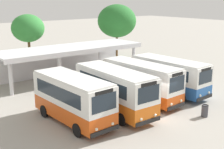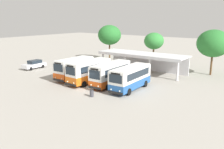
% 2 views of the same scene
% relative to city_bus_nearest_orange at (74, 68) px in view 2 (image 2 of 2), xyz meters
% --- Properties ---
extents(ground_plane, '(180.00, 180.00, 0.00)m').
position_rel_city_bus_nearest_orange_xyz_m(ground_plane, '(5.79, -2.55, -1.81)').
color(ground_plane, '#A39E93').
extents(city_bus_nearest_orange, '(2.67, 7.11, 3.28)m').
position_rel_city_bus_nearest_orange_xyz_m(city_bus_nearest_orange, '(0.00, 0.00, 0.00)').
color(city_bus_nearest_orange, black).
rests_on(city_bus_nearest_orange, ground).
extents(city_bus_second_in_row, '(2.57, 7.62, 3.34)m').
position_rel_city_bus_nearest_orange_xyz_m(city_bus_second_in_row, '(3.42, -0.33, 0.03)').
color(city_bus_second_in_row, black).
rests_on(city_bus_second_in_row, ground).
extents(city_bus_middle_cream, '(2.51, 7.60, 3.25)m').
position_rel_city_bus_nearest_orange_xyz_m(city_bus_middle_cream, '(6.84, 0.40, -0.02)').
color(city_bus_middle_cream, black).
rests_on(city_bus_middle_cream, ground).
extents(city_bus_fourth_amber, '(2.65, 7.63, 3.15)m').
position_rel_city_bus_nearest_orange_xyz_m(city_bus_fourth_amber, '(10.26, 0.32, -0.07)').
color(city_bus_fourth_amber, black).
rests_on(city_bus_fourth_amber, ground).
extents(parked_car_flank, '(2.04, 4.64, 1.62)m').
position_rel_city_bus_nearest_orange_xyz_m(parked_car_flank, '(-11.81, 0.99, -0.98)').
color(parked_car_flank, black).
rests_on(parked_car_flank, ground).
extents(terminal_canopy, '(15.97, 4.85, 3.40)m').
position_rel_city_bus_nearest_orange_xyz_m(terminal_canopy, '(6.14, 11.15, 0.77)').
color(terminal_canopy, silver).
rests_on(terminal_canopy, ground).
extents(waiting_chair_end_by_column, '(0.44, 0.44, 0.86)m').
position_rel_city_bus_nearest_orange_xyz_m(waiting_chair_end_by_column, '(4.72, 9.70, -1.29)').
color(waiting_chair_end_by_column, slate).
rests_on(waiting_chair_end_by_column, ground).
extents(waiting_chair_second_from_end, '(0.44, 0.44, 0.86)m').
position_rel_city_bus_nearest_orange_xyz_m(waiting_chair_second_from_end, '(5.36, 9.74, -1.29)').
color(waiting_chair_second_from_end, slate).
rests_on(waiting_chair_second_from_end, ground).
extents(waiting_chair_middle_seat, '(0.44, 0.44, 0.86)m').
position_rel_city_bus_nearest_orange_xyz_m(waiting_chair_middle_seat, '(5.99, 9.68, -1.29)').
color(waiting_chair_middle_seat, slate).
rests_on(waiting_chair_middle_seat, ground).
extents(waiting_chair_fourth_seat, '(0.44, 0.44, 0.86)m').
position_rel_city_bus_nearest_orange_xyz_m(waiting_chair_fourth_seat, '(6.62, 9.74, -1.29)').
color(waiting_chair_fourth_seat, slate).
rests_on(waiting_chair_fourth_seat, ground).
extents(waiting_chair_fifth_seat, '(0.44, 0.44, 0.86)m').
position_rel_city_bus_nearest_orange_xyz_m(waiting_chair_fifth_seat, '(7.26, 9.82, -1.29)').
color(waiting_chair_fifth_seat, slate).
rests_on(waiting_chair_fifth_seat, ground).
extents(waiting_chair_far_end_seat, '(0.44, 0.44, 0.86)m').
position_rel_city_bus_nearest_orange_xyz_m(waiting_chair_far_end_seat, '(7.89, 9.82, -1.29)').
color(waiting_chair_far_end_seat, slate).
rests_on(waiting_chair_far_end_seat, ground).
extents(roadside_tree_behind_canopy, '(3.95, 3.95, 6.57)m').
position_rel_city_bus_nearest_orange_xyz_m(roadside_tree_behind_canopy, '(4.58, 17.94, 3.06)').
color(roadside_tree_behind_canopy, brown).
rests_on(roadside_tree_behind_canopy, ground).
extents(roadside_tree_east_of_canopy, '(5.35, 5.35, 7.62)m').
position_rel_city_bus_nearest_orange_xyz_m(roadside_tree_east_of_canopy, '(16.58, 15.66, 3.52)').
color(roadside_tree_east_of_canopy, brown).
rests_on(roadside_tree_east_of_canopy, ground).
extents(roadside_tree_west_of_canopy, '(5.16, 5.16, 7.88)m').
position_rel_city_bus_nearest_orange_xyz_m(roadside_tree_west_of_canopy, '(-6.02, 17.09, 3.87)').
color(roadside_tree_west_of_canopy, brown).
rests_on(roadside_tree_west_of_canopy, ground).
extents(litter_bin_apron, '(0.49, 0.49, 0.90)m').
position_rel_city_bus_nearest_orange_xyz_m(litter_bin_apron, '(8.08, -5.11, -1.36)').
color(litter_bin_apron, '#3F3F47').
rests_on(litter_bin_apron, ground).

